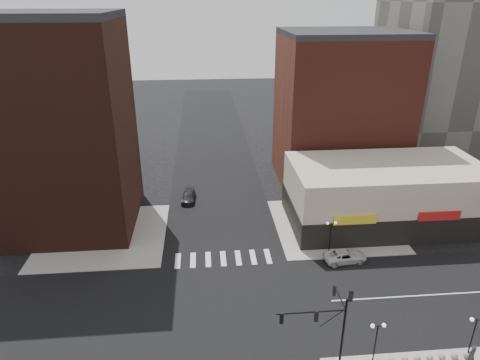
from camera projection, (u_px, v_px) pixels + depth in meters
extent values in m
plane|color=black|center=(229.00, 307.00, 40.77)|extent=(240.00, 240.00, 0.00)
cube|color=black|center=(229.00, 307.00, 40.76)|extent=(200.00, 14.00, 0.02)
cube|color=black|center=(229.00, 307.00, 40.76)|extent=(14.00, 200.00, 0.02)
cube|color=gray|center=(104.00, 235.00, 52.80)|extent=(15.00, 15.00, 0.12)
cube|color=gray|center=(333.00, 225.00, 55.17)|extent=(15.00, 15.00, 0.12)
cube|color=#381911|center=(59.00, 130.00, 51.12)|extent=(16.00, 15.00, 25.00)
cube|color=#381911|center=(10.00, 143.00, 66.81)|extent=(20.00, 18.00, 12.00)
cube|color=maroon|center=(340.00, 112.00, 64.87)|extent=(18.00, 15.00, 22.00)
cube|color=#BDAE96|center=(385.00, 194.00, 54.59)|extent=(24.00, 12.00, 8.00)
cube|color=black|center=(382.00, 210.00, 55.50)|extent=(24.20, 12.20, 3.40)
cylinder|color=black|center=(343.00, 336.00, 32.55)|extent=(0.18, 0.18, 7.00)
cylinder|color=black|center=(311.00, 312.00, 31.34)|extent=(5.20, 0.11, 0.11)
cylinder|color=black|center=(332.00, 318.00, 31.75)|extent=(1.72, 0.06, 1.46)
cylinder|color=black|center=(340.00, 297.00, 32.92)|extent=(0.11, 3.00, 0.11)
cube|color=black|center=(282.00, 318.00, 31.32)|extent=(0.28, 0.18, 0.95)
sphere|color=red|center=(282.00, 315.00, 31.20)|extent=(0.16, 0.16, 0.16)
cube|color=black|center=(316.00, 316.00, 31.53)|extent=(0.28, 0.18, 0.95)
sphere|color=red|center=(317.00, 313.00, 31.41)|extent=(0.16, 0.16, 0.16)
cube|color=black|center=(334.00, 290.00, 34.27)|extent=(0.18, 0.28, 0.95)
sphere|color=red|center=(335.00, 287.00, 34.15)|extent=(0.16, 0.16, 0.16)
cube|color=black|center=(351.00, 296.00, 31.06)|extent=(0.28, 0.18, 0.95)
sphere|color=red|center=(351.00, 292.00, 30.94)|extent=(0.16, 0.16, 0.16)
cylinder|color=black|center=(375.00, 345.00, 33.51)|extent=(0.11, 0.11, 4.00)
cylinder|color=black|center=(378.00, 327.00, 32.76)|extent=(0.90, 0.06, 0.06)
sphere|color=white|center=(373.00, 326.00, 32.68)|extent=(0.32, 0.32, 0.32)
sphere|color=white|center=(384.00, 325.00, 32.75)|extent=(0.32, 0.32, 0.32)
cylinder|color=black|center=(472.00, 339.00, 34.17)|extent=(0.11, 0.11, 4.00)
cylinder|color=black|center=(477.00, 320.00, 33.41)|extent=(0.90, 0.06, 0.06)
sphere|color=white|center=(472.00, 319.00, 33.33)|extent=(0.32, 0.32, 0.32)
cylinder|color=black|center=(330.00, 238.00, 48.21)|extent=(0.11, 0.11, 4.00)
cylinder|color=black|center=(331.00, 224.00, 47.45)|extent=(0.90, 0.06, 0.06)
sphere|color=white|center=(328.00, 223.00, 47.37)|extent=(0.32, 0.32, 0.32)
sphere|color=white|center=(336.00, 223.00, 47.45)|extent=(0.32, 0.32, 0.32)
sphere|color=gray|center=(392.00, 360.00, 34.34)|extent=(0.54, 0.54, 0.54)
sphere|color=gray|center=(405.00, 360.00, 34.42)|extent=(0.54, 0.54, 0.54)
sphere|color=gray|center=(417.00, 359.00, 34.51)|extent=(0.54, 0.54, 0.54)
sphere|color=gray|center=(430.00, 358.00, 34.60)|extent=(0.54, 0.54, 0.54)
sphere|color=gray|center=(442.00, 357.00, 34.68)|extent=(0.54, 0.54, 0.54)
sphere|color=gray|center=(454.00, 356.00, 34.77)|extent=(0.54, 0.54, 0.54)
sphere|color=gray|center=(467.00, 355.00, 34.85)|extent=(0.54, 0.54, 0.54)
imported|color=silver|center=(345.00, 256.00, 47.54)|extent=(4.97, 2.71, 1.32)
imported|color=black|center=(189.00, 197.00, 61.54)|extent=(2.16, 4.60, 1.30)
imported|color=#29262C|center=(471.00, 355.00, 33.95)|extent=(0.75, 0.55, 1.92)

